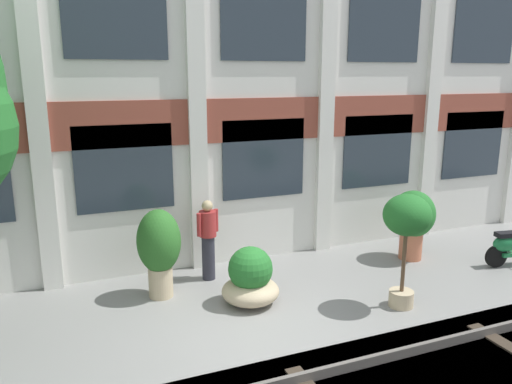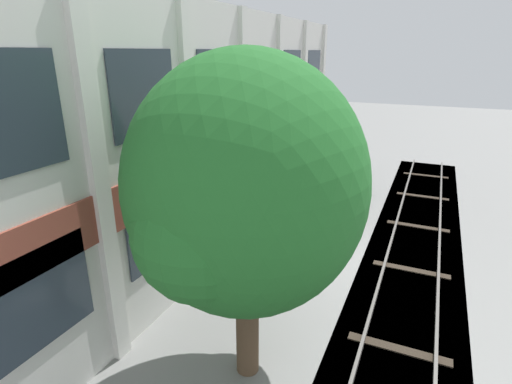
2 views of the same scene
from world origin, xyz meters
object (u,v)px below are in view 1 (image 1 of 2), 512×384
at_px(potted_plant_glazed_jar, 413,218).
at_px(resident_by_doorway, 208,237).
at_px(potted_plant_wide_bowl, 250,280).
at_px(potted_plant_tall_urn, 406,224).
at_px(potted_plant_stone_basin, 159,247).

distance_m(potted_plant_glazed_jar, resident_by_doorway, 4.56).
bearing_deg(resident_by_doorway, potted_plant_wide_bowl, -8.23).
height_order(potted_plant_tall_urn, resident_by_doorway, potted_plant_tall_urn).
height_order(potted_plant_glazed_jar, potted_plant_stone_basin, potted_plant_stone_basin).
distance_m(potted_plant_stone_basin, potted_plant_wide_bowl, 1.77).
xyz_separation_m(potted_plant_glazed_jar, potted_plant_stone_basin, (-5.58, 0.15, 0.04)).
bearing_deg(resident_by_doorway, potted_plant_stone_basin, -91.13).
bearing_deg(potted_plant_glazed_jar, potted_plant_stone_basin, 178.46).
xyz_separation_m(potted_plant_tall_urn, potted_plant_glazed_jar, (1.69, 1.86, -0.59)).
height_order(potted_plant_tall_urn, potted_plant_glazed_jar, potted_plant_tall_urn).
xyz_separation_m(potted_plant_tall_urn, resident_by_doorway, (-2.82, 2.46, -0.65)).
distance_m(potted_plant_glazed_jar, potted_plant_wide_bowl, 4.23).
xyz_separation_m(potted_plant_glazed_jar, resident_by_doorway, (-4.52, 0.60, -0.06)).
distance_m(potted_plant_stone_basin, resident_by_doorway, 1.16).
height_order(potted_plant_wide_bowl, resident_by_doorway, resident_by_doorway).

